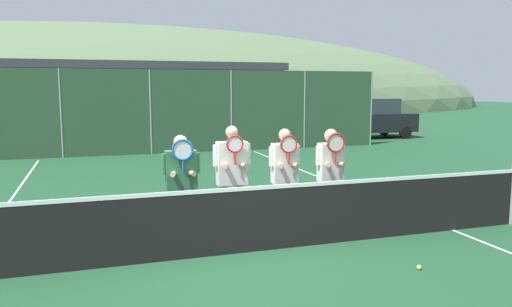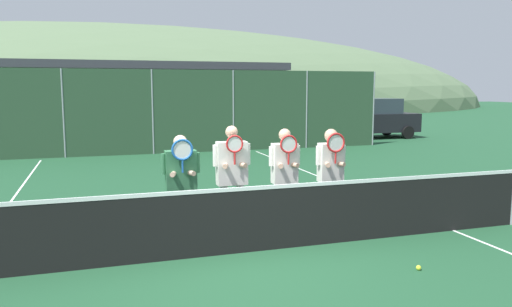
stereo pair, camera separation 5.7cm
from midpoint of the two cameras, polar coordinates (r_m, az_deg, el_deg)
The scene contains 15 objects.
ground_plane at distance 7.53m, azimuth -1.87°, elevation -11.28°, with size 120.00×120.00×0.00m, color #1E4C2D.
hill_distant at distance 61.05m, azimuth -16.40°, elevation 5.06°, with size 94.76×52.64×18.43m.
clubhouse_building at distance 26.32m, azimuth -12.37°, elevation 6.16°, with size 13.36×5.50×3.62m.
fence_back at distance 18.46m, azimuth -12.03°, elevation 4.66°, with size 18.21×0.06×3.06m.
tennis_net at distance 7.38m, azimuth -1.88°, elevation -7.52°, with size 10.15×0.09×1.09m.
court_line_right_sideline at distance 11.66m, azimuth 11.95°, elevation -4.58°, with size 0.05×16.00×0.01m, color white.
player_leftmost at distance 7.81m, azimuth -8.75°, elevation -2.90°, with size 0.61×0.34×1.71m.
player_center_left at distance 8.01m, azimuth -2.96°, elevation -2.17°, with size 0.62×0.34×1.83m.
player_center_right at distance 8.33m, azimuth 3.10°, elevation -2.12°, with size 0.55×0.34×1.75m.
player_rightmost at distance 8.59m, azimuth 8.33°, elevation -1.81°, with size 0.55×0.34×1.73m.
car_far_left at distance 20.85m, azimuth -25.12°, elevation 2.59°, with size 4.13×1.98×1.67m.
car_left_of_center at distance 20.73m, azimuth -10.94°, elevation 3.38°, with size 4.76×1.93×1.86m.
car_center at distance 22.06m, azimuth 2.29°, elevation 3.62°, with size 4.05×2.03×1.74m.
car_right_of_center at distance 24.46m, azimuth 12.79°, elevation 3.98°, with size 4.30×1.96×1.88m.
tennis_ball_on_court at distance 7.20m, azimuth 17.92°, elevation -12.28°, with size 0.07×0.07×0.07m.
Camera 1 is at (-2.02, -6.82, 2.44)m, focal length 35.00 mm.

